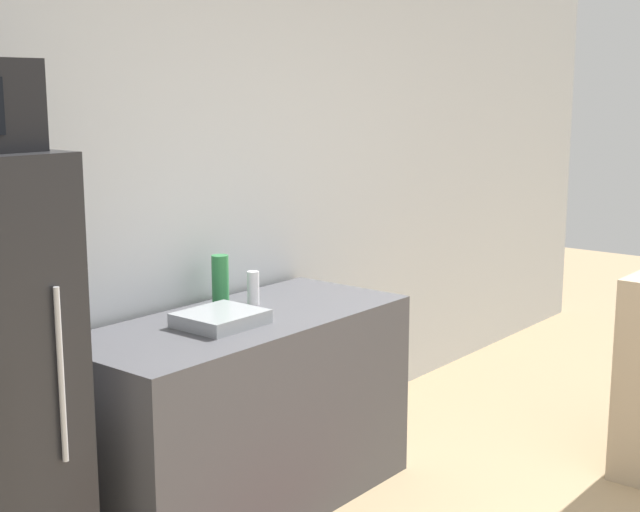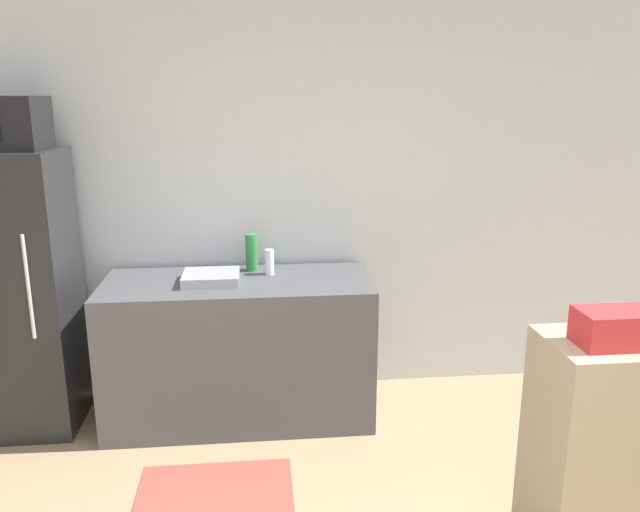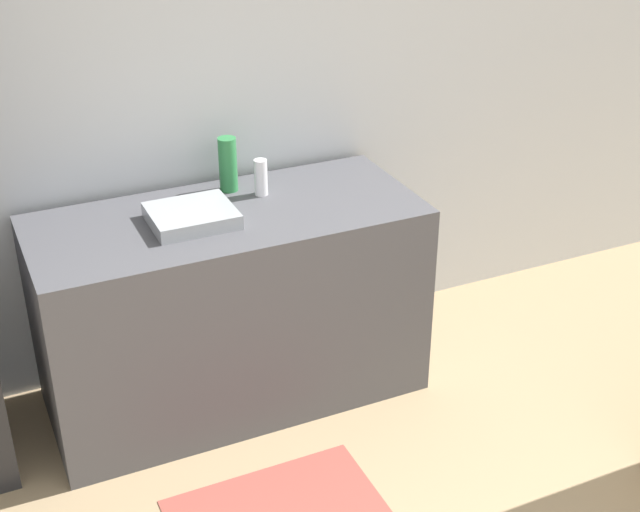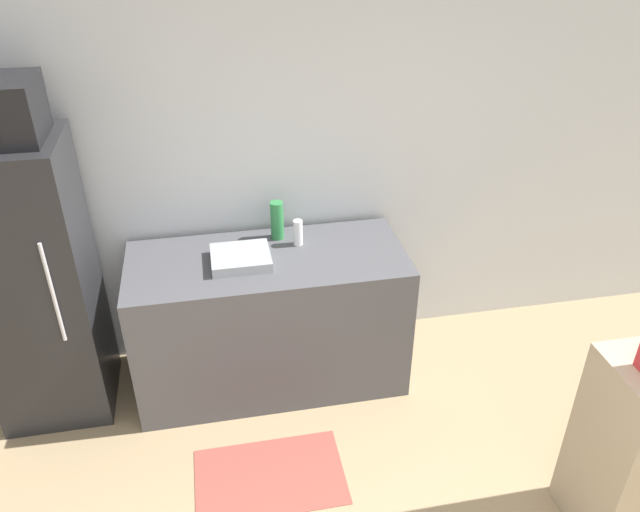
{
  "view_description": "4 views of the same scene",
  "coord_description": "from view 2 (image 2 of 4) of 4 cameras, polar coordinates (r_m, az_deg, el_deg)",
  "views": [
    {
      "loc": [
        -3.05,
        -0.26,
        1.89
      ],
      "look_at": [
        -0.21,
        2.04,
        1.2
      ],
      "focal_mm": 50.0,
      "sensor_mm": 36.0,
      "label": 1
    },
    {
      "loc": [
        -0.18,
        -1.26,
        1.98
      ],
      "look_at": [
        0.12,
        1.61,
        1.24
      ],
      "focal_mm": 35.0,
      "sensor_mm": 36.0,
      "label": 2
    },
    {
      "loc": [
        -1.34,
        -0.76,
        2.46
      ],
      "look_at": [
        -0.21,
        1.69,
        1.02
      ],
      "focal_mm": 50.0,
      "sensor_mm": 36.0,
      "label": 3
    },
    {
      "loc": [
        -0.6,
        -0.67,
        2.77
      ],
      "look_at": [
        -0.09,
        1.95,
        1.15
      ],
      "focal_mm": 35.0,
      "sensor_mm": 36.0,
      "label": 4
    }
  ],
  "objects": [
    {
      "name": "bottle_short",
      "position": [
        3.92,
        -4.64,
        -0.54
      ],
      "size": [
        0.06,
        0.06,
        0.16
      ],
      "primitive_type": "cylinder",
      "color": "silver",
      "rests_on": "counter"
    },
    {
      "name": "sink_basin",
      "position": [
        3.8,
        -9.92,
        -1.96
      ],
      "size": [
        0.33,
        0.3,
        0.06
      ],
      "primitive_type": "cube",
      "color": "#9EA3A8",
      "rests_on": "counter"
    },
    {
      "name": "wall_back",
      "position": [
        4.14,
        -3.36,
        4.94
      ],
      "size": [
        8.0,
        0.06,
        2.6
      ],
      "primitive_type": "cube",
      "color": "silver",
      "rests_on": "ground_plane"
    },
    {
      "name": "basket",
      "position": [
        2.79,
        25.34,
        -5.96
      ],
      "size": [
        0.3,
        0.19,
        0.15
      ],
      "primitive_type": "cube",
      "color": "red",
      "rests_on": "shelf_cabinet"
    },
    {
      "name": "counter",
      "position": [
        3.97,
        -7.41,
        -8.43
      ],
      "size": [
        1.62,
        0.7,
        0.89
      ],
      "primitive_type": "cube",
      "color": "#4C4C51",
      "rests_on": "ground_plane"
    },
    {
      "name": "shelf_cabinet",
      "position": [
        3.14,
        26.52,
        -15.33
      ],
      "size": [
        0.83,
        0.43,
        1.0
      ],
      "primitive_type": "cube",
      "color": "tan",
      "rests_on": "ground_plane"
    },
    {
      "name": "refrigerator",
      "position": [
        4.11,
        -25.78,
        -3.11
      ],
      "size": [
        0.6,
        0.59,
        1.69
      ],
      "color": "#232326",
      "rests_on": "ground_plane"
    },
    {
      "name": "bottle_tall",
      "position": [
        4.01,
        -6.26,
        0.35
      ],
      "size": [
        0.08,
        0.08,
        0.24
      ],
      "primitive_type": "cylinder",
      "color": "#2D7F42",
      "rests_on": "counter"
    },
    {
      "name": "kitchen_rug",
      "position": [
        3.48,
        -9.56,
        -20.38
      ],
      "size": [
        0.8,
        0.51,
        0.01
      ],
      "primitive_type": "cube",
      "color": "#99473D",
      "rests_on": "ground_plane"
    }
  ]
}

